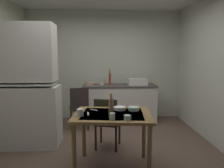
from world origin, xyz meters
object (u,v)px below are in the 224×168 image
(sink_basin, at_px, (137,82))
(mixing_bowl_counter, at_px, (89,83))
(dining_table, at_px, (113,121))
(chair_by_counter, at_px, (79,107))
(serving_bowl_wide, at_px, (134,109))
(glass_bottle, at_px, (111,107))
(chair_far_side, at_px, (107,122))
(hutch_cabinet, at_px, (27,90))
(mug_dark, at_px, (80,112))
(hand_pump, at_px, (110,78))

(sink_basin, bearing_deg, mixing_bowl_counter, -177.50)
(dining_table, bearing_deg, chair_by_counter, 111.10)
(serving_bowl_wide, bearing_deg, glass_bottle, -136.74)
(dining_table, relative_size, chair_far_side, 1.28)
(hutch_cabinet, bearing_deg, glass_bottle, -36.01)
(sink_basin, height_order, chair_far_side, sink_basin)
(dining_table, relative_size, mug_dark, 12.50)
(dining_table, xyz_separation_m, chair_far_side, (-0.06, 0.63, -0.20))
(sink_basin, distance_m, mixing_bowl_counter, 1.15)
(dining_table, height_order, chair_far_side, chair_far_side)
(dining_table, distance_m, mug_dark, 0.46)
(hutch_cabinet, height_order, sink_basin, hutch_cabinet)
(hand_pump, bearing_deg, mixing_bowl_counter, -169.00)
(mug_dark, bearing_deg, hand_pump, 78.53)
(mixing_bowl_counter, height_order, serving_bowl_wide, mixing_bowl_counter)
(chair_by_counter, height_order, glass_bottle, glass_bottle)
(dining_table, relative_size, glass_bottle, 3.64)
(chair_far_side, height_order, glass_bottle, glass_bottle)
(chair_far_side, distance_m, chair_by_counter, 1.14)
(glass_bottle, bearing_deg, chair_by_counter, 108.46)
(sink_basin, xyz_separation_m, serving_bowl_wide, (-0.39, -2.05, -0.15))
(mug_dark, bearing_deg, chair_far_side, 62.67)
(sink_basin, xyz_separation_m, hand_pump, (-0.66, 0.05, 0.09))
(mug_dark, bearing_deg, mixing_bowl_counter, 90.39)
(chair_far_side, relative_size, chair_by_counter, 0.95)
(chair_by_counter, distance_m, serving_bowl_wide, 1.77)
(hand_pump, relative_size, chair_by_counter, 0.43)
(mixing_bowl_counter, bearing_deg, glass_bottle, -79.84)
(hutch_cabinet, bearing_deg, serving_bowl_wide, -21.74)
(hand_pump, height_order, glass_bottle, hand_pump)
(sink_basin, bearing_deg, dining_table, -107.55)
(chair_by_counter, bearing_deg, sink_basin, 23.83)
(serving_bowl_wide, bearing_deg, mixing_bowl_counter, 110.70)
(mixing_bowl_counter, relative_size, serving_bowl_wide, 1.30)
(sink_basin, bearing_deg, chair_by_counter, -156.17)
(chair_far_side, bearing_deg, glass_bottle, -87.74)
(serving_bowl_wide, bearing_deg, chair_far_side, 127.91)
(mixing_bowl_counter, bearing_deg, chair_by_counter, -108.63)
(chair_far_side, bearing_deg, hand_pump, 86.31)
(hand_pump, distance_m, chair_far_side, 1.72)
(mixing_bowl_counter, bearing_deg, hand_pump, 11.00)
(sink_basin, xyz_separation_m, mixing_bowl_counter, (-1.15, -0.05, -0.03))
(mixing_bowl_counter, xyz_separation_m, mug_dark, (0.02, -2.24, -0.10))
(sink_basin, distance_m, hand_pump, 0.66)
(dining_table, bearing_deg, mixing_bowl_counter, 101.67)
(hand_pump, bearing_deg, hutch_cabinet, -136.10)
(mixing_bowl_counter, height_order, chair_by_counter, mixing_bowl_counter)
(chair_by_counter, bearing_deg, hand_pump, 43.26)
(glass_bottle, bearing_deg, chair_far_side, 92.26)
(hutch_cabinet, xyz_separation_m, mug_dark, (0.99, -0.93, -0.16))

